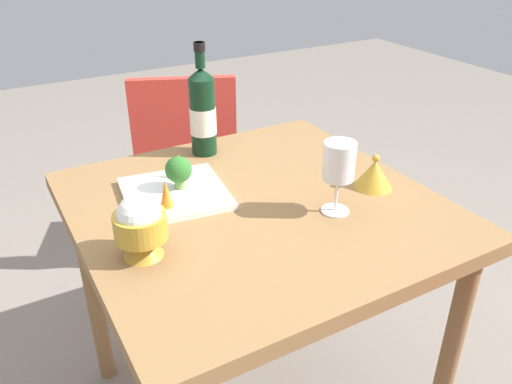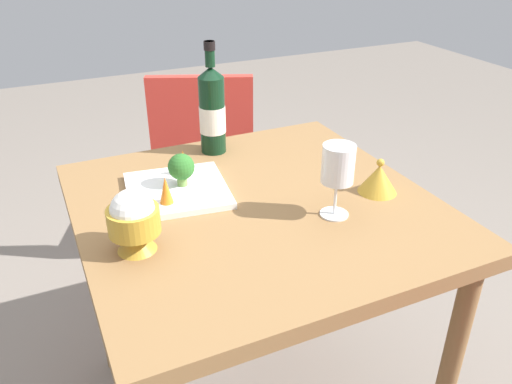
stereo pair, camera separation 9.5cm
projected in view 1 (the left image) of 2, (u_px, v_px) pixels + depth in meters
name	position (u px, v px, depth m)	size (l,w,h in m)	color
dining_table	(256.00, 234.00, 1.33)	(0.86, 0.86, 0.75)	olive
chair_near_window	(186.00, 150.00, 2.11)	(0.52, 0.52, 0.85)	red
wine_bottle	(203.00, 112.00, 1.49)	(0.08, 0.08, 0.33)	black
wine_glass	(339.00, 163.00, 1.19)	(0.08, 0.08, 0.18)	white
rice_bowl	(140.00, 225.00, 1.05)	(0.11, 0.11, 0.14)	gold
rice_bowl_lid	(374.00, 174.00, 1.34)	(0.10, 0.10, 0.09)	gold
serving_plate	(175.00, 193.00, 1.31)	(0.28, 0.28, 0.02)	white
broccoli_floret	(179.00, 170.00, 1.29)	(0.07, 0.07, 0.09)	#729E4C
carrot_garnish_left	(179.00, 165.00, 1.36)	(0.04, 0.04, 0.07)	orange
carrot_garnish_right	(166.00, 194.00, 1.22)	(0.03, 0.03, 0.07)	orange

